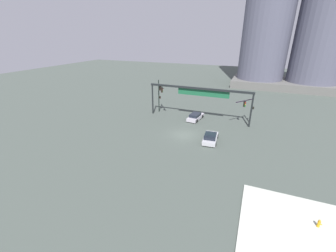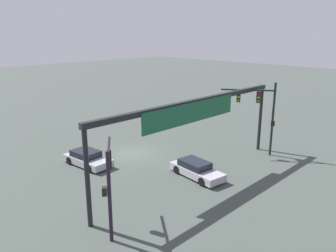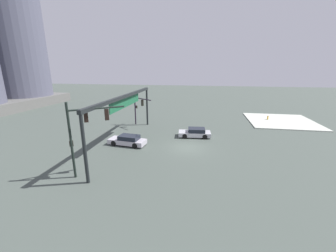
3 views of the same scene
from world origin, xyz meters
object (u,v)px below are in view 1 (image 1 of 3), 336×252
Objects in this scene: traffic_signal_near_corner at (249,106)px; fire_hydrant_on_curb at (319,223)px; traffic_signal_opposite_side at (160,92)px; sedan_car_waiting_far at (195,117)px; sedan_car_approaching at (210,138)px.

fire_hydrant_on_curb is (7.03, -21.61, -2.75)m from traffic_signal_near_corner.
traffic_signal_opposite_side reaches higher than fire_hydrant_on_curb.
fire_hydrant_on_curb is (23.55, -21.01, -3.80)m from traffic_signal_opposite_side.
sedan_car_waiting_far is (7.56, -0.81, -3.72)m from traffic_signal_opposite_side.
sedan_car_waiting_far is (-4.49, 7.89, -0.00)m from sedan_car_approaching.
sedan_car_approaching and sedan_car_waiting_far have the same top height.
sedan_car_waiting_far is at bearing 48.14° from traffic_signal_opposite_side.
sedan_car_approaching reaches higher than fire_hydrant_on_curb.
sedan_car_approaching is 0.94× the size of sedan_car_waiting_far.
sedan_car_waiting_far is 6.61× the size of fire_hydrant_on_curb.
fire_hydrant_on_curb is (11.50, -12.30, -0.09)m from sedan_car_approaching.
sedan_car_waiting_far is 25.76m from fire_hydrant_on_curb.
traffic_signal_opposite_side reaches higher than sedan_car_waiting_far.
sedan_car_approaching is at bearing 133.07° from fire_hydrant_on_curb.
traffic_signal_near_corner is 9.45m from sedan_car_waiting_far.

